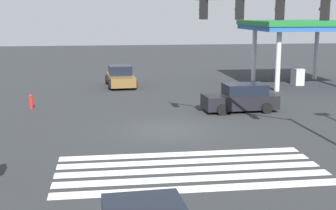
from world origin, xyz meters
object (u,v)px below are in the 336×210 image
traffic_signal_mast (305,30)px  car_0 (241,98)px  fire_hydrant (31,102)px  car_2 (120,77)px

traffic_signal_mast → car_0: size_ratio=1.50×
traffic_signal_mast → fire_hydrant: bearing=2.8°
traffic_signal_mast → fire_hydrant: size_ratio=7.50×
car_0 → car_2: (-6.55, 10.29, -0.03)m
car_2 → fire_hydrant: 9.71m
traffic_signal_mast → car_0: traffic_signal_mast is taller
fire_hydrant → traffic_signal_mast: bearing=-42.2°
traffic_signal_mast → car_2: bearing=-26.2°
car_0 → fire_hydrant: bearing=-13.5°
car_2 → fire_hydrant: (-5.61, -7.92, -0.29)m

